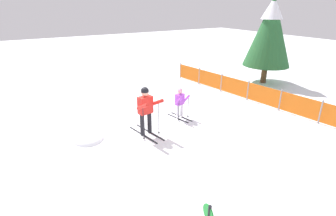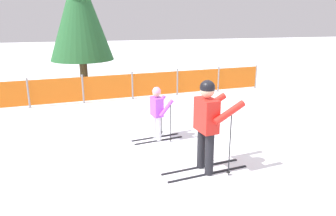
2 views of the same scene
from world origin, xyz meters
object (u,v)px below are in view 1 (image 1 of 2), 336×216
object	(u,v)px
safety_fence	(248,91)
conifer_far	(270,30)
skier_child	(180,101)
skier_adult	(146,107)

from	to	relation	value
safety_fence	conifer_far	distance (m)	4.12
safety_fence	skier_child	bearing A→B (deg)	-88.99
conifer_far	skier_child	bearing A→B (deg)	-76.30
skier_adult	skier_child	distance (m)	1.82
skier_child	conifer_far	size ratio (longest dim) A/B	0.27
skier_child	conifer_far	distance (m)	7.27
skier_adult	conifer_far	size ratio (longest dim) A/B	0.37
skier_adult	skier_child	size ratio (longest dim) A/B	1.38
skier_adult	skier_child	world-z (taller)	skier_adult
skier_child	safety_fence	size ratio (longest dim) A/B	0.13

